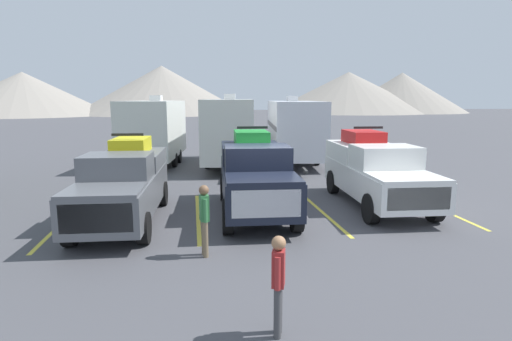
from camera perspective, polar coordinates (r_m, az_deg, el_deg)
name	(u,v)px	position (r m, az deg, el deg)	size (l,w,h in m)	color
ground_plane	(265,221)	(12.51, 1.29, -6.86)	(240.00, 240.00, 0.00)	#47474C
pickup_truck_a	(124,182)	(12.93, -17.42, -1.55)	(2.28, 5.79, 2.51)	#595B60
pickup_truck_b	(255,174)	(13.22, -0.16, -0.44)	(2.39, 5.71, 2.67)	black
pickup_truck_c	(375,170)	(14.86, 15.81, 0.10)	(2.45, 5.91, 2.60)	white
lot_stripe_a	(64,221)	(13.71, -24.56, -6.26)	(0.12, 5.50, 0.01)	gold
lot_stripe_b	(198,216)	(13.17, -7.85, -6.09)	(0.12, 5.50, 0.01)	gold
lot_stripe_c	(321,211)	(13.77, 8.76, -5.40)	(0.12, 5.50, 0.01)	gold
lot_stripe_d	(434,206)	(15.38, 22.88, -4.46)	(0.12, 5.50, 0.01)	gold
camper_trailer_a	(154,129)	(23.29, -13.67, 5.52)	(3.30, 7.47, 3.74)	silver
camper_trailer_b	(229,128)	(22.42, -3.63, 5.73)	(3.34, 8.96, 3.82)	silver
camper_trailer_c	(294,128)	(23.64, 5.17, 5.79)	(3.44, 9.00, 3.72)	silver
person_a	(204,216)	(9.65, -7.00, -6.08)	(0.23, 0.36, 1.66)	#726047
person_b	(278,279)	(6.51, 3.04, -14.44)	(0.25, 0.34, 1.58)	#3F3F42
mountain_ridge	(174,91)	(102.85, -10.97, 10.50)	(144.72, 45.89, 11.30)	gray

